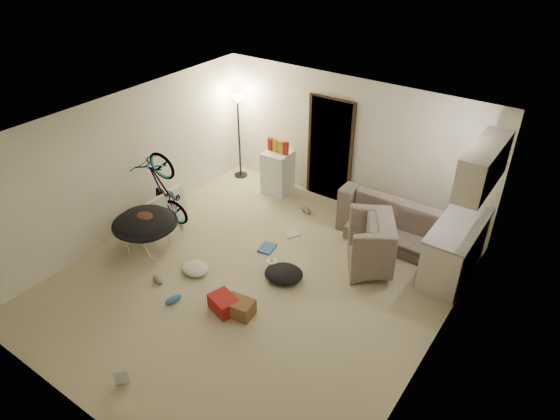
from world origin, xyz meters
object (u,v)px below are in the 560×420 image
Objects in this scene: floor_lamp at (238,119)px; kitchen_counter at (454,250)px; mini_fridge at (278,172)px; tv_box at (166,210)px; drink_case_a at (239,308)px; sofa at (401,222)px; juicer at (272,264)px; drink_case_b at (224,304)px; bicycle at (166,205)px; saucer_chair at (146,228)px; armchair at (391,251)px.

floor_lamp is 1.21× the size of kitchen_counter.
tv_box is at bearing -116.70° from mini_fridge.
drink_case_a is (2.66, -3.34, -1.19)m from floor_lamp.
mini_fridge is (1.05, -0.10, -0.87)m from floor_lamp.
tv_box reaches higher than sofa.
juicer is (1.39, -2.14, -0.34)m from mini_fridge.
sofa is at bearing 62.93° from drink_case_a.
floor_lamp is 4.35× the size of drink_case_b.
bicycle is 1.45× the size of saucer_chair.
armchair is 0.95× the size of saucer_chair.
drink_case_a is (-1.32, -2.24, -0.21)m from armchair.
bicycle is at bearing 113.15° from saucer_chair.
saucer_chair is (-3.55, -1.92, 0.12)m from armchair.
drink_case_b is at bearing -91.08° from juicer.
sofa is 4.20m from bicycle.
bicycle is 3.76× the size of drink_case_a.
sofa is 2.71m from mini_fridge.
kitchen_counter is 1.61× the size of tv_box.
kitchen_counter reaches higher than armchair.
tv_box reaches higher than drink_case_a.
kitchen_counter is 0.71× the size of sofa.
juicer is at bearing -146.35° from kitchen_counter.
tv_box is at bearing 113.49° from saucer_chair.
bicycle reaches higher than tv_box.
drink_case_b is at bearing -119.05° from bicycle.
mini_fridge reaches higher than juicer.
armchair reaches higher than tv_box.
sofa is 2.39× the size of mini_fridge.
kitchen_counter is 3.59× the size of drink_case_a.
armchair is 4.04m from saucer_chair.
juicer is at bearing -1.11° from tv_box.
armchair is 4.05m from tv_box.
armchair reaches higher than drink_case_a.
juicer is (2.35, 0.03, -0.21)m from tv_box.
saucer_chair is 1.16× the size of tv_box.
floor_lamp reaches higher than mini_fridge.
juicer is (-0.21, 1.10, -0.02)m from drink_case_a.
bicycle is 1.78× the size of mini_fridge.
tv_box is at bearing 170.71° from drink_case_b.
floor_lamp is 4.43m from drink_case_a.
sofa is at bearing 40.28° from saucer_chair.
drink_case_b and juicer have the same top height.
bicycle is (-3.88, -1.15, 0.08)m from armchair.
juicer is (-1.32, -2.04, -0.21)m from sofa.
drink_case_b is (-0.23, -0.07, 0.00)m from drink_case_a.
armchair is (0.22, -0.90, 0.02)m from sofa.
drink_case_a is at bearing -79.09° from juicer.
floor_lamp is 3.53m from juicer.
armchair is at bearing 36.41° from juicer.
drink_case_b is at bearing -10.84° from saucer_chair.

